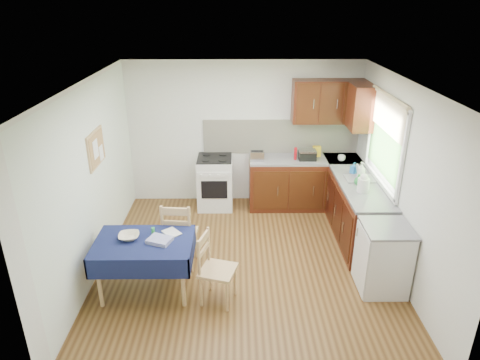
{
  "coord_description": "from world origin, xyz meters",
  "views": [
    {
      "loc": [
        -0.13,
        -5.04,
        3.44
      ],
      "look_at": [
        -0.08,
        0.27,
        1.15
      ],
      "focal_mm": 32.0,
      "sensor_mm": 36.0,
      "label": 1
    }
  ],
  "objects_px": {
    "dining_table": "(144,249)",
    "sandwich_press": "(307,155)",
    "kettle": "(363,184)",
    "chair_near": "(214,266)",
    "dish_rack": "(360,178)",
    "toaster": "(257,156)",
    "chair_far": "(179,233)"
  },
  "relations": [
    {
      "from": "chair_near",
      "to": "kettle",
      "type": "bearing_deg",
      "value": -43.21
    },
    {
      "from": "dining_table",
      "to": "dish_rack",
      "type": "distance_m",
      "value": 3.34
    },
    {
      "from": "kettle",
      "to": "chair_far",
      "type": "bearing_deg",
      "value": -169.53
    },
    {
      "from": "sandwich_press",
      "to": "kettle",
      "type": "distance_m",
      "value": 1.45
    },
    {
      "from": "chair_near",
      "to": "kettle",
      "type": "height_order",
      "value": "kettle"
    },
    {
      "from": "toaster",
      "to": "kettle",
      "type": "bearing_deg",
      "value": -31.39
    },
    {
      "from": "toaster",
      "to": "kettle",
      "type": "distance_m",
      "value": 1.91
    },
    {
      "from": "dining_table",
      "to": "chair_far",
      "type": "relative_size",
      "value": 1.2
    },
    {
      "from": "sandwich_press",
      "to": "dish_rack",
      "type": "distance_m",
      "value": 1.1
    },
    {
      "from": "chair_near",
      "to": "dish_rack",
      "type": "distance_m",
      "value": 2.72
    },
    {
      "from": "dining_table",
      "to": "toaster",
      "type": "relative_size",
      "value": 5.04
    },
    {
      "from": "dining_table",
      "to": "kettle",
      "type": "bearing_deg",
      "value": 24.9
    },
    {
      "from": "dining_table",
      "to": "kettle",
      "type": "xyz_separation_m",
      "value": [
        2.91,
        1.0,
        0.41
      ]
    },
    {
      "from": "toaster",
      "to": "kettle",
      "type": "xyz_separation_m",
      "value": [
        1.43,
        -1.27,
        0.04
      ]
    },
    {
      "from": "chair_far",
      "to": "dish_rack",
      "type": "xyz_separation_m",
      "value": [
        2.63,
        0.92,
        0.4
      ]
    },
    {
      "from": "dining_table",
      "to": "dish_rack",
      "type": "bearing_deg",
      "value": 31.77
    },
    {
      "from": "chair_far",
      "to": "toaster",
      "type": "relative_size",
      "value": 4.18
    },
    {
      "from": "dining_table",
      "to": "toaster",
      "type": "bearing_deg",
      "value": 62.84
    },
    {
      "from": "dining_table",
      "to": "toaster",
      "type": "xyz_separation_m",
      "value": [
        1.48,
        2.27,
        0.37
      ]
    },
    {
      "from": "sandwich_press",
      "to": "chair_near",
      "type": "bearing_deg",
      "value": -112.2
    },
    {
      "from": "dish_rack",
      "to": "kettle",
      "type": "relative_size",
      "value": 1.54
    },
    {
      "from": "kettle",
      "to": "dish_rack",
      "type": "bearing_deg",
      "value": 80.14
    },
    {
      "from": "chair_near",
      "to": "toaster",
      "type": "relative_size",
      "value": 3.84
    },
    {
      "from": "dish_rack",
      "to": "chair_far",
      "type": "bearing_deg",
      "value": -168.01
    },
    {
      "from": "toaster",
      "to": "sandwich_press",
      "type": "relative_size",
      "value": 0.82
    },
    {
      "from": "chair_far",
      "to": "chair_near",
      "type": "height_order",
      "value": "chair_far"
    },
    {
      "from": "sandwich_press",
      "to": "kettle",
      "type": "bearing_deg",
      "value": -58.27
    },
    {
      "from": "chair_near",
      "to": "kettle",
      "type": "relative_size",
      "value": 3.29
    },
    {
      "from": "chair_far",
      "to": "chair_near",
      "type": "relative_size",
      "value": 1.09
    },
    {
      "from": "chair_far",
      "to": "chair_near",
      "type": "bearing_deg",
      "value": 130.42
    },
    {
      "from": "dining_table",
      "to": "kettle",
      "type": "height_order",
      "value": "kettle"
    },
    {
      "from": "dining_table",
      "to": "sandwich_press",
      "type": "height_order",
      "value": "sandwich_press"
    }
  ]
}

